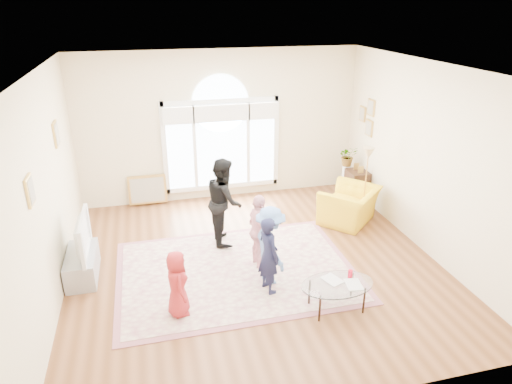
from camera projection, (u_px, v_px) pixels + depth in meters
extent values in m
plane|color=brown|center=(255.00, 264.00, 7.66)|extent=(6.00, 6.00, 0.00)
plane|color=beige|center=(221.00, 126.00, 9.72)|extent=(6.00, 0.00, 6.00)
plane|color=beige|center=(331.00, 282.00, 4.36)|extent=(6.00, 0.00, 6.00)
plane|color=beige|center=(47.00, 193.00, 6.37)|extent=(0.00, 6.00, 6.00)
plane|color=beige|center=(427.00, 159.00, 7.72)|extent=(0.00, 6.00, 6.00)
plane|color=white|center=(255.00, 68.00, 6.42)|extent=(6.00, 6.00, 0.00)
cube|color=white|center=(223.00, 186.00, 10.21)|extent=(2.50, 0.08, 0.10)
cube|color=white|center=(220.00, 101.00, 9.47)|extent=(2.50, 0.08, 0.10)
cube|color=white|center=(164.00, 149.00, 9.57)|extent=(0.10, 0.08, 2.00)
cube|color=white|center=(276.00, 141.00, 10.12)|extent=(0.10, 0.08, 2.00)
cube|color=#C6E2FF|center=(180.00, 148.00, 9.64)|extent=(0.55, 0.02, 1.80)
cube|color=#C6E2FF|center=(262.00, 142.00, 10.04)|extent=(0.55, 0.02, 1.80)
cube|color=#C6E2FF|center=(222.00, 145.00, 9.84)|extent=(1.10, 0.02, 1.80)
cylinder|color=#C6E2FF|center=(220.00, 104.00, 9.49)|extent=(1.20, 0.02, 1.20)
cube|color=white|center=(195.00, 147.00, 9.70)|extent=(0.07, 0.04, 1.80)
cube|color=white|center=(248.00, 143.00, 9.96)|extent=(0.07, 0.04, 1.80)
cube|color=white|center=(178.00, 115.00, 9.29)|extent=(0.65, 0.12, 0.35)
cube|color=white|center=(221.00, 113.00, 9.49)|extent=(1.20, 0.12, 0.35)
cube|color=white|center=(263.00, 111.00, 9.69)|extent=(0.65, 0.12, 0.35)
cube|color=tan|center=(56.00, 134.00, 7.34)|extent=(0.03, 0.34, 0.40)
cube|color=#ADA38E|center=(57.00, 134.00, 7.34)|extent=(0.01, 0.28, 0.34)
cube|color=tan|center=(30.00, 191.00, 5.41)|extent=(0.03, 0.30, 0.36)
cube|color=#ADA38E|center=(31.00, 191.00, 5.41)|extent=(0.01, 0.24, 0.30)
cube|color=tan|center=(371.00, 108.00, 9.37)|extent=(0.03, 0.28, 0.34)
cube|color=#ADA38E|center=(370.00, 108.00, 9.36)|extent=(0.01, 0.22, 0.28)
cube|color=tan|center=(369.00, 128.00, 9.53)|extent=(0.03, 0.28, 0.34)
cube|color=#ADA38E|center=(368.00, 128.00, 9.53)|extent=(0.01, 0.22, 0.28)
cube|color=tan|center=(363.00, 114.00, 9.76)|extent=(0.03, 0.26, 0.32)
cube|color=#ADA38E|center=(362.00, 114.00, 9.76)|extent=(0.01, 0.20, 0.26)
cube|color=beige|center=(236.00, 271.00, 7.44)|extent=(3.60, 2.60, 0.02)
cube|color=#945660|center=(236.00, 271.00, 7.44)|extent=(3.80, 2.80, 0.01)
cube|color=#96999E|center=(82.00, 265.00, 7.23)|extent=(0.45, 1.00, 0.42)
imported|color=black|center=(77.00, 236.00, 7.03)|extent=(0.14, 1.07, 0.62)
cube|color=#5ABBC4|center=(84.00, 235.00, 7.05)|extent=(0.02, 0.88, 0.50)
ellipsoid|color=silver|center=(337.00, 284.00, 6.39)|extent=(1.07, 0.70, 0.02)
cylinder|color=black|center=(352.00, 286.00, 6.72)|extent=(0.03, 0.03, 0.40)
cylinder|color=black|center=(309.00, 293.00, 6.56)|extent=(0.03, 0.03, 0.40)
cylinder|color=black|center=(364.00, 301.00, 6.38)|extent=(0.03, 0.03, 0.40)
cylinder|color=black|center=(320.00, 309.00, 6.22)|extent=(0.03, 0.03, 0.40)
imported|color=#B2A58C|center=(327.00, 283.00, 6.39)|extent=(0.31, 0.35, 0.03)
imported|color=#B2A58C|center=(346.00, 285.00, 6.33)|extent=(0.25, 0.32, 0.02)
cylinder|color=red|center=(350.00, 274.00, 6.50)|extent=(0.07, 0.07, 0.12)
imported|color=yellow|center=(349.00, 205.00, 8.99)|extent=(1.44, 1.43, 0.70)
cube|color=black|center=(357.00, 186.00, 9.92)|extent=(0.40, 0.50, 0.70)
cylinder|color=black|center=(362.00, 219.00, 9.21)|extent=(0.20, 0.20, 0.02)
cylinder|color=#B68743|center=(365.00, 188.00, 8.95)|extent=(0.02, 0.02, 1.35)
cone|color=#CCB284|center=(368.00, 153.00, 8.67)|extent=(0.28, 0.28, 0.22)
cylinder|color=white|center=(346.00, 180.00, 10.24)|extent=(0.20, 0.20, 0.70)
imported|color=#33722D|center=(348.00, 156.00, 10.02)|extent=(0.43, 0.39, 0.45)
cube|color=tan|center=(149.00, 204.00, 9.88)|extent=(0.80, 0.14, 0.62)
imported|color=#A42428|center=(177.00, 284.00, 6.24)|extent=(0.36, 0.51, 0.97)
imported|color=#181A39|center=(269.00, 255.00, 6.71)|extent=(0.40, 0.50, 1.21)
imported|color=black|center=(224.00, 201.00, 8.07)|extent=(0.63, 0.79, 1.57)
imported|color=#FAB1BD|center=(259.00, 231.00, 7.36)|extent=(0.38, 0.76, 1.25)
imported|color=#5A83C8|center=(270.00, 245.00, 6.92)|extent=(0.56, 0.87, 1.26)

